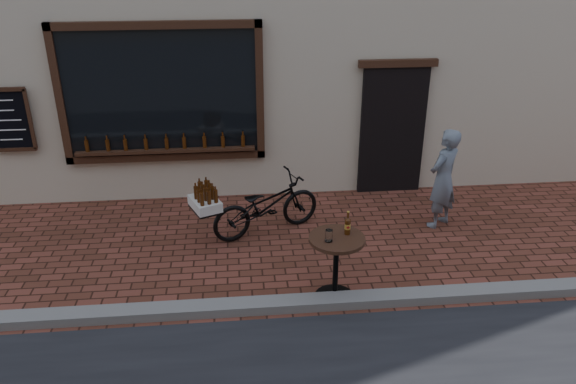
{
  "coord_description": "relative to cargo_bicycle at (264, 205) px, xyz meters",
  "views": [
    {
      "loc": [
        -0.74,
        -5.4,
        4.2
      ],
      "look_at": [
        -0.1,
        1.2,
        1.1
      ],
      "focal_mm": 35.0,
      "sensor_mm": 36.0,
      "label": 1
    }
  ],
  "objects": [
    {
      "name": "ground",
      "position": [
        0.37,
        -2.12,
        -0.46
      ],
      "size": [
        90.0,
        90.0,
        0.0
      ],
      "primitive_type": "plane",
      "color": "#4D2619",
      "rests_on": "ground"
    },
    {
      "name": "kerb",
      "position": [
        0.37,
        -1.92,
        -0.4
      ],
      "size": [
        90.0,
        0.25,
        0.12
      ],
      "primitive_type": "cube",
      "color": "slate",
      "rests_on": "ground"
    },
    {
      "name": "cargo_bicycle",
      "position": [
        0.0,
        0.0,
        0.0
      ],
      "size": [
        2.05,
        1.28,
        0.97
      ],
      "rotation": [
        0.0,
        0.0,
        1.97
      ],
      "color": "black",
      "rests_on": "ground"
    },
    {
      "name": "bistro_table",
      "position": [
        0.78,
        -1.77,
        0.16
      ],
      "size": [
        0.68,
        0.68,
        1.17
      ],
      "color": "black",
      "rests_on": "ground"
    },
    {
      "name": "pedestrian",
      "position": [
        2.72,
        -0.01,
        0.32
      ],
      "size": [
        0.69,
        0.65,
        1.57
      ],
      "primitive_type": "imported",
      "rotation": [
        0.0,
        0.0,
        3.79
      ],
      "color": "slate",
      "rests_on": "ground"
    }
  ]
}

